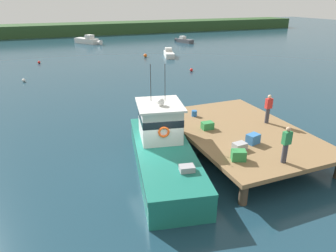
{
  "coord_description": "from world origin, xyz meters",
  "views": [
    {
      "loc": [
        -4.43,
        -12.5,
        7.68
      ],
      "look_at": [
        1.2,
        1.46,
        1.4
      ],
      "focal_mm": 32.95,
      "sensor_mm": 36.0,
      "label": 1
    }
  ],
  "objects_px": {
    "crate_stack_mid_dock": "(207,126)",
    "mooring_buoy_inshore": "(39,62)",
    "moored_boat_near_channel": "(169,54)",
    "deckhand_further_back": "(268,108)",
    "mooring_buoy_outer": "(145,56)",
    "crate_single_by_cleat": "(239,155)",
    "deckhand_by_the_boat": "(286,144)",
    "moored_boat_far_left": "(88,41)",
    "mooring_buoy_channel_marker": "(191,70)",
    "moored_boat_far_right": "(184,40)",
    "mooring_buoy_spare_mooring": "(24,80)",
    "main_fishing_boat": "(162,147)",
    "crate_stack_near_edge": "(253,139)",
    "bait_bucket": "(194,113)",
    "crate_single_far": "(240,146)"
  },
  "relations": [
    {
      "from": "crate_stack_mid_dock",
      "to": "mooring_buoy_inshore",
      "type": "height_order",
      "value": "crate_stack_mid_dock"
    },
    {
      "from": "moored_boat_near_channel",
      "to": "mooring_buoy_inshore",
      "type": "relative_size",
      "value": 13.91
    },
    {
      "from": "deckhand_further_back",
      "to": "crate_stack_mid_dock",
      "type": "bearing_deg",
      "value": 172.45
    },
    {
      "from": "mooring_buoy_inshore",
      "to": "mooring_buoy_outer",
      "type": "xyz_separation_m",
      "value": [
        13.84,
        -0.79,
        0.07
      ]
    },
    {
      "from": "crate_stack_mid_dock",
      "to": "deckhand_further_back",
      "type": "bearing_deg",
      "value": -7.55
    },
    {
      "from": "crate_single_by_cleat",
      "to": "deckhand_by_the_boat",
      "type": "xyz_separation_m",
      "value": [
        1.67,
        -0.88,
        0.63
      ]
    },
    {
      "from": "moored_boat_near_channel",
      "to": "moored_boat_far_left",
      "type": "height_order",
      "value": "moored_boat_far_left"
    },
    {
      "from": "moored_boat_far_left",
      "to": "mooring_buoy_channel_marker",
      "type": "xyz_separation_m",
      "value": [
        7.26,
        -27.65,
        -0.36
      ]
    },
    {
      "from": "moored_boat_far_right",
      "to": "mooring_buoy_spare_mooring",
      "type": "relative_size",
      "value": 13.72
    },
    {
      "from": "main_fishing_boat",
      "to": "deckhand_by_the_boat",
      "type": "bearing_deg",
      "value": -41.58
    },
    {
      "from": "crate_stack_near_edge",
      "to": "bait_bucket",
      "type": "height_order",
      "value": "crate_stack_near_edge"
    },
    {
      "from": "mooring_buoy_spare_mooring",
      "to": "crate_single_far",
      "type": "bearing_deg",
      "value": -66.02
    },
    {
      "from": "bait_bucket",
      "to": "crate_stack_mid_dock",
      "type": "bearing_deg",
      "value": -96.18
    },
    {
      "from": "mooring_buoy_inshore",
      "to": "mooring_buoy_outer",
      "type": "height_order",
      "value": "mooring_buoy_outer"
    },
    {
      "from": "crate_stack_mid_dock",
      "to": "crate_single_far",
      "type": "bearing_deg",
      "value": -85.35
    },
    {
      "from": "crate_single_far",
      "to": "crate_stack_mid_dock",
      "type": "bearing_deg",
      "value": 94.65
    },
    {
      "from": "moored_boat_far_left",
      "to": "mooring_buoy_inshore",
      "type": "relative_size",
      "value": 17.13
    },
    {
      "from": "crate_single_by_cleat",
      "to": "crate_stack_mid_dock",
      "type": "bearing_deg",
      "value": 83.35
    },
    {
      "from": "deckhand_by_the_boat",
      "to": "deckhand_further_back",
      "type": "distance_m",
      "value": 4.52
    },
    {
      "from": "crate_stack_mid_dock",
      "to": "mooring_buoy_spare_mooring",
      "type": "xyz_separation_m",
      "value": [
        -9.69,
        19.61,
        -1.23
      ]
    },
    {
      "from": "moored_boat_far_right",
      "to": "mooring_buoy_inshore",
      "type": "height_order",
      "value": "moored_boat_far_right"
    },
    {
      "from": "crate_single_by_cleat",
      "to": "mooring_buoy_inshore",
      "type": "distance_m",
      "value": 33.38
    },
    {
      "from": "deckhand_by_the_boat",
      "to": "mooring_buoy_spare_mooring",
      "type": "bearing_deg",
      "value": 114.53
    },
    {
      "from": "crate_single_far",
      "to": "bait_bucket",
      "type": "distance_m",
      "value": 4.68
    },
    {
      "from": "deckhand_by_the_boat",
      "to": "moored_boat_far_left",
      "type": "height_order",
      "value": "deckhand_by_the_boat"
    },
    {
      "from": "crate_stack_mid_dock",
      "to": "moored_boat_far_left",
      "type": "height_order",
      "value": "crate_stack_mid_dock"
    },
    {
      "from": "crate_stack_mid_dock",
      "to": "bait_bucket",
      "type": "distance_m",
      "value": 2.02
    },
    {
      "from": "bait_bucket",
      "to": "crate_stack_near_edge",
      "type": "bearing_deg",
      "value": -77.62
    },
    {
      "from": "crate_stack_near_edge",
      "to": "moored_boat_near_channel",
      "type": "xyz_separation_m",
      "value": [
        7.76,
        29.91,
        -1.04
      ]
    },
    {
      "from": "crate_stack_near_edge",
      "to": "deckhand_further_back",
      "type": "height_order",
      "value": "deckhand_further_back"
    },
    {
      "from": "crate_stack_near_edge",
      "to": "bait_bucket",
      "type": "xyz_separation_m",
      "value": [
        -0.96,
        4.37,
        -0.07
      ]
    },
    {
      "from": "moored_boat_far_right",
      "to": "moored_boat_far_left",
      "type": "distance_m",
      "value": 17.43
    },
    {
      "from": "crate_stack_mid_dock",
      "to": "mooring_buoy_inshore",
      "type": "bearing_deg",
      "value": 105.77
    },
    {
      "from": "mooring_buoy_spare_mooring",
      "to": "crate_stack_mid_dock",
      "type": "bearing_deg",
      "value": -63.69
    },
    {
      "from": "deckhand_by_the_boat",
      "to": "moored_boat_far_right",
      "type": "relative_size",
      "value": 0.36
    },
    {
      "from": "mooring_buoy_outer",
      "to": "mooring_buoy_channel_marker",
      "type": "xyz_separation_m",
      "value": [
        2.02,
        -10.46,
        -0.07
      ]
    },
    {
      "from": "deckhand_by_the_boat",
      "to": "deckhand_further_back",
      "type": "bearing_deg",
      "value": 60.35
    },
    {
      "from": "mooring_buoy_spare_mooring",
      "to": "main_fishing_boat",
      "type": "bearing_deg",
      "value": -71.44
    },
    {
      "from": "main_fishing_boat",
      "to": "crate_stack_mid_dock",
      "type": "distance_m",
      "value": 2.98
    },
    {
      "from": "main_fishing_boat",
      "to": "crate_stack_mid_dock",
      "type": "relative_size",
      "value": 16.61
    },
    {
      "from": "deckhand_by_the_boat",
      "to": "mooring_buoy_inshore",
      "type": "xyz_separation_m",
      "value": [
        -9.43,
        33.33,
        -1.89
      ]
    },
    {
      "from": "moored_boat_far_left",
      "to": "mooring_buoy_channel_marker",
      "type": "bearing_deg",
      "value": -75.28
    },
    {
      "from": "crate_single_far",
      "to": "moored_boat_far_right",
      "type": "bearing_deg",
      "value": 68.51
    },
    {
      "from": "crate_single_by_cleat",
      "to": "mooring_buoy_outer",
      "type": "xyz_separation_m",
      "value": [
        6.08,
        31.65,
        -1.19
      ]
    },
    {
      "from": "crate_stack_near_edge",
      "to": "bait_bucket",
      "type": "distance_m",
      "value": 4.48
    },
    {
      "from": "moored_boat_far_left",
      "to": "mooring_buoy_outer",
      "type": "height_order",
      "value": "moored_boat_far_left"
    },
    {
      "from": "mooring_buoy_outer",
      "to": "moored_boat_far_right",
      "type": "bearing_deg",
      "value": 46.33
    },
    {
      "from": "crate_single_far",
      "to": "deckhand_by_the_boat",
      "type": "bearing_deg",
      "value": -58.69
    },
    {
      "from": "deckhand_further_back",
      "to": "mooring_buoy_inshore",
      "type": "distance_m",
      "value": 31.68
    },
    {
      "from": "mooring_buoy_inshore",
      "to": "main_fishing_boat",
      "type": "bearing_deg",
      "value": -79.86
    }
  ]
}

